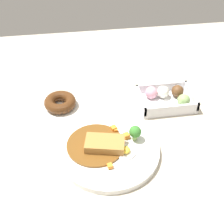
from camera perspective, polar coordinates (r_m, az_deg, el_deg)
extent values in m
plane|color=#B2A893|center=(0.85, 6.14, -7.52)|extent=(1.60, 1.60, 0.00)
cylinder|color=white|center=(0.84, -0.63, -7.39)|extent=(0.29, 0.29, 0.02)
cylinder|color=brown|center=(0.84, -3.24, -6.37)|extent=(0.16, 0.16, 0.01)
cube|color=#A87538|center=(0.82, -1.40, -6.21)|extent=(0.12, 0.08, 0.02)
cylinder|color=white|center=(0.82, 2.65, -7.85)|extent=(0.06, 0.06, 0.00)
ellipsoid|color=yellow|center=(0.81, 2.67, -7.41)|extent=(0.03, 0.03, 0.01)
cylinder|color=#8CB766|center=(0.85, 4.48, -4.88)|extent=(0.01, 0.01, 0.02)
sphere|color=#387A2D|center=(0.84, 4.55, -3.86)|extent=(0.04, 0.04, 0.04)
cube|color=orange|center=(0.85, 2.82, -4.69)|extent=(0.02, 0.02, 0.02)
cube|color=orange|center=(0.78, -0.41, -10.53)|extent=(0.02, 0.02, 0.01)
cube|color=orange|center=(0.88, 0.32, -3.26)|extent=(0.02, 0.02, 0.02)
cube|color=orange|center=(0.87, 0.70, -3.61)|extent=(0.01, 0.01, 0.01)
cube|color=white|center=(1.02, 10.42, 1.85)|extent=(0.18, 0.13, 0.01)
cube|color=white|center=(1.03, 15.22, 3.18)|extent=(0.01, 0.13, 0.03)
cube|color=white|center=(0.98, 5.67, 2.34)|extent=(0.01, 0.13, 0.03)
cube|color=white|center=(1.05, 9.60, 4.86)|extent=(0.18, 0.01, 0.03)
cube|color=white|center=(0.96, 11.62, 0.50)|extent=(0.18, 0.01, 0.03)
sphere|color=brown|center=(1.03, 12.69, 4.01)|extent=(0.04, 0.04, 0.04)
sphere|color=silver|center=(1.02, 9.93, 3.89)|extent=(0.04, 0.04, 0.04)
sphere|color=pink|center=(1.01, 7.69, 3.78)|extent=(0.04, 0.04, 0.04)
sphere|color=#84A860|center=(0.99, 13.84, 2.24)|extent=(0.04, 0.04, 0.04)
cube|color=white|center=(1.01, -9.99, 1.09)|extent=(0.13, 0.13, 0.00)
torus|color=#4C2B14|center=(1.00, -10.11, 1.90)|extent=(0.11, 0.11, 0.03)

